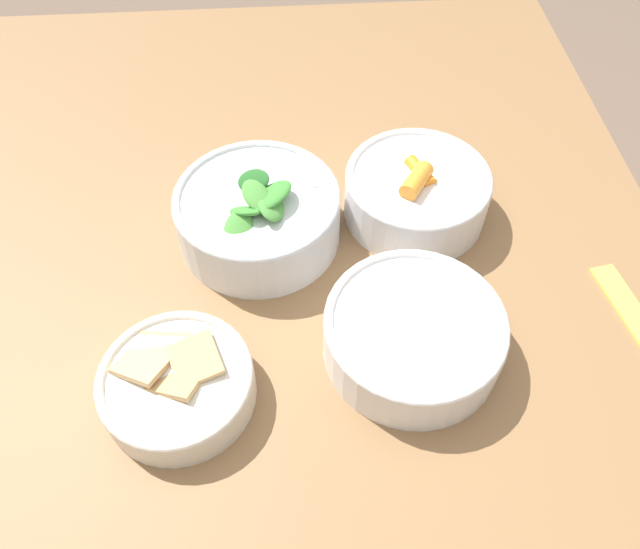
{
  "coord_description": "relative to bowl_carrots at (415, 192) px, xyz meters",
  "views": [
    {
      "loc": [
        0.34,
        0.02,
        1.29
      ],
      "look_at": [
        -0.07,
        0.05,
        0.76
      ],
      "focal_mm": 35.0,
      "sensor_mm": 36.0,
      "label": 1
    }
  ],
  "objects": [
    {
      "name": "ground_plane",
      "position": [
        0.18,
        -0.17,
        -0.76
      ],
      "size": [
        10.0,
        10.0,
        0.0
      ],
      "primitive_type": "plane",
      "color": "brown"
    },
    {
      "name": "bowl_greens",
      "position": [
        0.03,
        -0.19,
        0.0
      ],
      "size": [
        0.19,
        0.19,
        0.09
      ],
      "color": "silver",
      "rests_on": "dining_table"
    },
    {
      "name": "bowl_carrots",
      "position": [
        0.0,
        0.0,
        0.0
      ],
      "size": [
        0.17,
        0.17,
        0.08
      ],
      "color": "white",
      "rests_on": "dining_table"
    },
    {
      "name": "dining_table",
      "position": [
        0.18,
        -0.17,
        -0.13
      ],
      "size": [
        1.33,
        0.93,
        0.73
      ],
      "color": "olive",
      "rests_on": "ground_plane"
    },
    {
      "name": "bowl_beans_hotdog",
      "position": [
        0.19,
        -0.03,
        -0.01
      ],
      "size": [
        0.18,
        0.18,
        0.06
      ],
      "color": "white",
      "rests_on": "dining_table"
    },
    {
      "name": "bowl_cookies",
      "position": [
        0.23,
        -0.27,
        -0.01
      ],
      "size": [
        0.15,
        0.15,
        0.05
      ],
      "color": "silver",
      "rests_on": "dining_table"
    }
  ]
}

